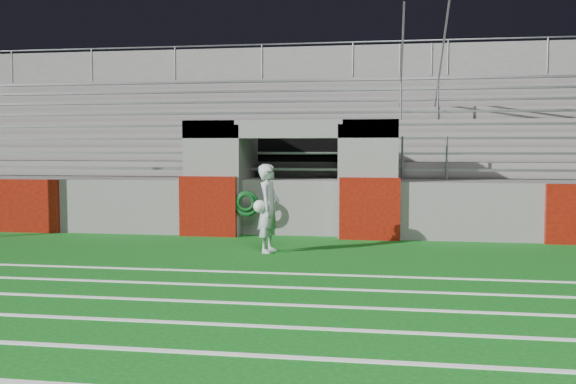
# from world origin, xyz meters

# --- Properties ---
(ground) EXTENTS (90.00, 90.00, 0.00)m
(ground) POSITION_xyz_m (0.00, 0.00, 0.00)
(ground) COLOR #0D5312
(ground) RESTS_ON ground
(field_markings) EXTENTS (28.00, 8.09, 0.01)m
(field_markings) POSITION_xyz_m (0.00, -5.00, 0.01)
(field_markings) COLOR white
(field_markings) RESTS_ON ground
(stadium_structure) EXTENTS (26.00, 8.48, 5.42)m
(stadium_structure) POSITION_xyz_m (0.00, 7.97, 1.49)
(stadium_structure) COLOR #605E5B
(stadium_structure) RESTS_ON ground
(goalkeeper_with_ball) EXTENTS (0.51, 0.66, 1.68)m
(goalkeeper_with_ball) POSITION_xyz_m (-0.05, 1.02, 0.84)
(goalkeeper_with_ball) COLOR #AEB2B8
(goalkeeper_with_ball) RESTS_ON ground
(hose_coil) EXTENTS (0.58, 0.14, 0.58)m
(hose_coil) POSITION_xyz_m (-0.91, 2.94, 0.76)
(hose_coil) COLOR #0C4018
(hose_coil) RESTS_ON ground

